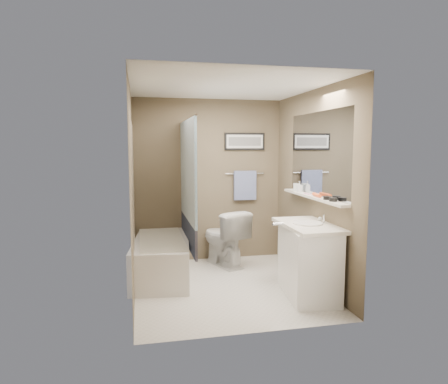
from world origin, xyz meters
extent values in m
plane|color=silver|center=(0.00, 0.00, 0.00)|extent=(2.50, 2.50, 0.00)
cube|color=white|center=(0.00, 0.00, 2.38)|extent=(2.20, 2.50, 0.04)
cube|color=brown|center=(0.00, 1.23, 1.20)|extent=(2.20, 0.04, 2.40)
cube|color=brown|center=(0.00, -1.23, 1.20)|extent=(2.20, 0.04, 2.40)
cube|color=brown|center=(-1.08, 0.00, 1.20)|extent=(0.04, 2.50, 2.40)
cube|color=brown|center=(1.08, 0.00, 1.20)|extent=(0.04, 2.50, 2.40)
cube|color=tan|center=(-1.09, 0.50, 1.00)|extent=(0.02, 1.55, 2.00)
cylinder|color=silver|center=(-0.40, 0.50, 2.05)|extent=(0.02, 1.55, 0.02)
cube|color=silver|center=(-0.40, 0.50, 1.40)|extent=(0.03, 1.45, 1.28)
cube|color=#242D44|center=(-0.40, 0.50, 0.58)|extent=(0.03, 1.45, 0.36)
cube|color=silver|center=(1.09, -0.15, 1.62)|extent=(0.02, 1.60, 1.00)
cube|color=silver|center=(1.04, -0.15, 1.10)|extent=(0.12, 1.60, 0.03)
cylinder|color=silver|center=(0.55, 1.22, 1.30)|extent=(0.60, 0.02, 0.02)
cube|color=#95A7DA|center=(0.55, 1.20, 1.12)|extent=(0.34, 0.05, 0.44)
cube|color=black|center=(0.55, 1.23, 1.78)|extent=(0.62, 0.02, 0.26)
cube|color=white|center=(0.55, 1.22, 1.78)|extent=(0.56, 0.00, 0.20)
cube|color=#595959|center=(0.55, 1.22, 1.78)|extent=(0.50, 0.00, 0.13)
cube|color=silver|center=(0.55, -1.24, 1.00)|extent=(0.80, 0.02, 2.00)
cylinder|color=silver|center=(0.22, -1.19, 1.00)|extent=(0.10, 0.02, 0.02)
cube|color=white|center=(-0.75, 0.54, 0.25)|extent=(0.86, 1.57, 0.50)
cube|color=beige|center=(-0.75, 0.54, 0.50)|extent=(0.56, 1.36, 0.02)
imported|color=silver|center=(0.15, 0.88, 0.40)|extent=(0.71, 0.90, 0.81)
cube|color=white|center=(0.85, -0.48, 0.40)|extent=(0.60, 0.95, 0.80)
cube|color=white|center=(0.84, -0.48, 0.82)|extent=(0.54, 0.96, 0.04)
cylinder|color=white|center=(0.83, -0.48, 0.85)|extent=(0.34, 0.34, 0.01)
cylinder|color=silver|center=(1.03, -0.48, 0.89)|extent=(0.02, 0.02, 0.10)
sphere|color=silver|center=(1.03, -0.38, 0.87)|extent=(0.05, 0.05, 0.05)
cylinder|color=black|center=(1.04, -0.67, 1.14)|extent=(0.09, 0.09, 0.04)
cylinder|color=black|center=(1.04, -0.53, 1.14)|extent=(0.09, 0.09, 0.04)
cylinder|color=#ED5521|center=(1.04, -0.27, 1.14)|extent=(0.06, 0.22, 0.04)
cube|color=pink|center=(1.04, 0.00, 1.12)|extent=(0.04, 0.16, 0.01)
cylinder|color=silver|center=(1.04, 0.36, 1.17)|extent=(0.08, 0.08, 0.10)
imported|color=#999999|center=(1.04, 0.26, 1.18)|extent=(0.07, 0.07, 0.14)
camera|label=1|loc=(-1.02, -4.61, 1.71)|focal=32.00mm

